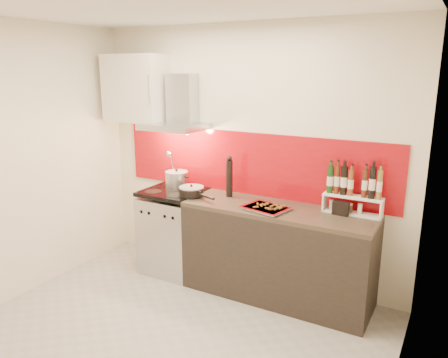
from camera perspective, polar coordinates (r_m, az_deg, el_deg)
The scene contains 17 objects.
floor at distance 3.86m, azimuth -7.37°, elevation -20.00°, with size 3.40×3.40×0.00m, color #9E9991.
ceiling at distance 3.22m, azimuth -8.96°, elevation 21.88°, with size 3.40×2.80×0.02m, color white.
back_wall at distance 4.47m, azimuth 2.83°, elevation 3.11°, with size 3.40×0.02×2.60m, color silver.
left_wall at distance 4.52m, azimuth -25.52°, elevation 1.85°, with size 0.02×2.80×2.60m, color silver.
right_wall at distance 2.68m, azimuth 22.41°, elevation -5.69°, with size 0.02×2.80×2.60m, color silver.
backsplash at distance 4.45m, azimuth 3.33°, elevation 2.01°, with size 3.00×0.02×0.64m, color #930809.
range_stove at distance 4.81m, azimuth -6.49°, elevation -6.82°, with size 0.60×0.60×0.91m.
counter at distance 4.26m, azimuth 6.96°, elevation -9.53°, with size 1.80×0.60×0.90m.
range_hood at distance 4.62m, azimuth -5.90°, elevation 8.98°, with size 0.62×0.50×0.61m.
upper_cabinet at distance 4.93m, azimuth -11.39°, elevation 11.53°, with size 0.70×0.35×0.72m, color silver.
stock_pot at distance 4.72m, azimuth -6.18°, elevation -0.07°, with size 0.25×0.25×0.21m.
saute_pan at distance 4.43m, azimuth -4.21°, elevation -1.59°, with size 0.47×0.27×0.12m.
utensil_jar at distance 4.66m, azimuth -6.81°, elevation 0.06°, with size 0.09×0.13×0.43m.
pepper_mill at distance 4.38m, azimuth 0.70°, elevation 0.25°, with size 0.07×0.07×0.42m.
step_shelf at distance 4.02m, azimuth 16.42°, elevation -1.59°, with size 0.52×0.14×0.45m.
caddy_box at distance 4.00m, azimuth 15.01°, elevation -3.74°, with size 0.14×0.06×0.12m, color black.
baking_tray at distance 4.04m, azimuth 5.51°, elevation -3.78°, with size 0.46×0.39×0.03m.
Camera 1 is at (1.95, -2.52, 2.17)m, focal length 35.00 mm.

